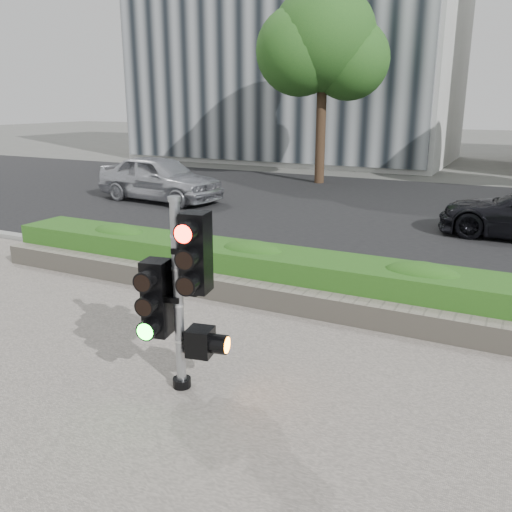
{
  "coord_description": "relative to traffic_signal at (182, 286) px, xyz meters",
  "views": [
    {
      "loc": [
        2.71,
        -5.02,
        3.03
      ],
      "look_at": [
        -0.15,
        0.6,
        1.22
      ],
      "focal_mm": 38.0,
      "sensor_mm": 36.0,
      "label": 1
    }
  ],
  "objects": [
    {
      "name": "tree_left",
      "position": [
        -4.13,
        15.19,
        3.86
      ],
      "size": [
        4.61,
        4.03,
        7.34
      ],
      "color": "black",
      "rests_on": "ground"
    },
    {
      "name": "car_silver",
      "position": [
        -7.16,
        9.21,
        -0.46
      ],
      "size": [
        4.31,
        2.11,
        1.42
      ],
      "primitive_type": "imported",
      "rotation": [
        0.0,
        0.0,
        1.46
      ],
      "color": "silver",
      "rests_on": "road"
    },
    {
      "name": "sidewalk",
      "position": [
        0.39,
        -1.87,
        -1.17
      ],
      "size": [
        16.0,
        11.0,
        0.03
      ],
      "primitive_type": "cube",
      "color": "#9E9389",
      "rests_on": "ground"
    },
    {
      "name": "curb",
      "position": [
        0.39,
        3.78,
        -1.13
      ],
      "size": [
        60.0,
        0.25,
        0.12
      ],
      "primitive_type": "cube",
      "color": "gray",
      "rests_on": "ground"
    },
    {
      "name": "hedge",
      "position": [
        0.39,
        3.18,
        -0.82
      ],
      "size": [
        12.0,
        1.0,
        0.68
      ],
      "primitive_type": "cube",
      "color": "#45982E",
      "rests_on": "sidewalk"
    },
    {
      "name": "ground",
      "position": [
        0.39,
        0.63,
        -1.19
      ],
      "size": [
        120.0,
        120.0,
        0.0
      ],
      "primitive_type": "plane",
      "color": "#51514C",
      "rests_on": "ground"
    },
    {
      "name": "stone_wall",
      "position": [
        0.39,
        2.53,
        -0.99
      ],
      "size": [
        12.0,
        0.32,
        0.34
      ],
      "primitive_type": "cube",
      "color": "gray",
      "rests_on": "sidewalk"
    },
    {
      "name": "traffic_signal",
      "position": [
        0.0,
        0.0,
        0.0
      ],
      "size": [
        0.75,
        0.6,
        2.1
      ],
      "rotation": [
        0.0,
        0.0,
        0.18
      ],
      "color": "black",
      "rests_on": "sidewalk"
    },
    {
      "name": "road",
      "position": [
        0.39,
        10.63,
        -1.18
      ],
      "size": [
        60.0,
        13.0,
        0.02
      ],
      "primitive_type": "cube",
      "color": "black",
      "rests_on": "ground"
    },
    {
      "name": "building_left",
      "position": [
        -8.61,
        23.63,
        6.31
      ],
      "size": [
        16.0,
        9.0,
        15.0
      ],
      "primitive_type": "cube",
      "color": "#B7B7B2",
      "rests_on": "ground"
    }
  ]
}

